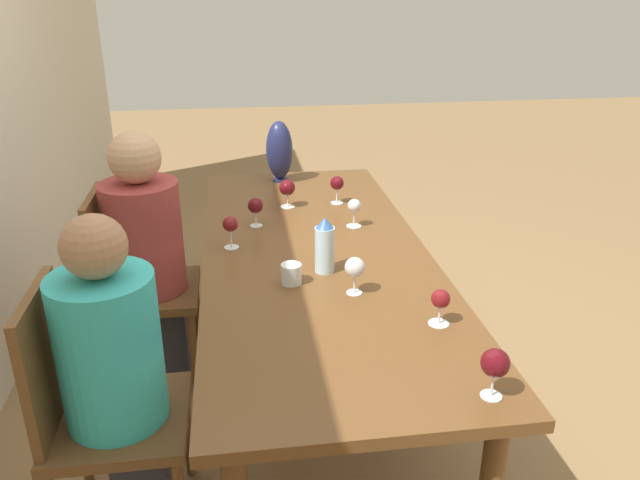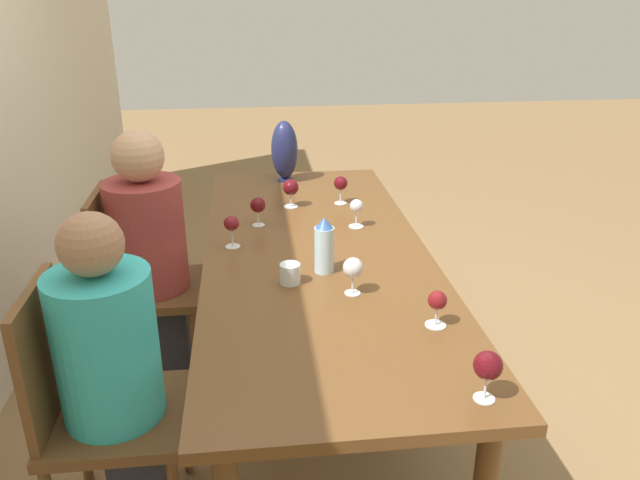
% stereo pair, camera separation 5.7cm
% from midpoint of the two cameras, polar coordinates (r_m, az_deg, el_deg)
% --- Properties ---
extents(ground_plane, '(14.00, 14.00, 0.00)m').
position_cam_midpoint_polar(ground_plane, '(2.96, -0.91, -13.89)').
color(ground_plane, olive).
extents(dining_table, '(2.32, 0.93, 0.72)m').
position_cam_midpoint_polar(dining_table, '(2.62, -1.00, -2.39)').
color(dining_table, brown).
rests_on(dining_table, ground_plane).
extents(water_bottle, '(0.08, 0.08, 0.22)m').
position_cam_midpoint_polar(water_bottle, '(2.38, -0.26, -0.53)').
color(water_bottle, silver).
rests_on(water_bottle, dining_table).
extents(water_tumbler, '(0.08, 0.08, 0.08)m').
position_cam_midpoint_polar(water_tumbler, '(2.31, -3.35, -3.12)').
color(water_tumbler, silver).
rests_on(water_tumbler, dining_table).
extents(vase, '(0.15, 0.15, 0.34)m').
position_cam_midpoint_polar(vase, '(3.47, -4.21, 8.15)').
color(vase, '#1E234C').
rests_on(vase, dining_table).
extents(wine_glass_0, '(0.07, 0.07, 0.14)m').
position_cam_midpoint_polar(wine_glass_0, '(2.62, -8.83, 1.36)').
color(wine_glass_0, silver).
rests_on(wine_glass_0, dining_table).
extents(wine_glass_1, '(0.07, 0.07, 0.13)m').
position_cam_midpoint_polar(wine_glass_1, '(2.82, 2.57, 3.04)').
color(wine_glass_1, silver).
rests_on(wine_glass_1, dining_table).
extents(wine_glass_2, '(0.07, 0.07, 0.14)m').
position_cam_midpoint_polar(wine_glass_2, '(2.21, 2.46, -2.58)').
color(wine_glass_2, silver).
rests_on(wine_glass_2, dining_table).
extents(wine_glass_3, '(0.07, 0.07, 0.13)m').
position_cam_midpoint_polar(wine_glass_3, '(2.84, -6.50, 3.09)').
color(wine_glass_3, silver).
rests_on(wine_glass_3, dining_table).
extents(wine_glass_4, '(0.08, 0.08, 0.14)m').
position_cam_midpoint_polar(wine_glass_4, '(3.08, -3.55, 4.75)').
color(wine_glass_4, silver).
rests_on(wine_glass_4, dining_table).
extents(wine_glass_5, '(0.07, 0.07, 0.14)m').
position_cam_midpoint_polar(wine_glass_5, '(3.12, 1.04, 5.16)').
color(wine_glass_5, silver).
rests_on(wine_glass_5, dining_table).
extents(wine_glass_6, '(0.08, 0.08, 0.15)m').
position_cam_midpoint_polar(wine_glass_6, '(1.74, 14.80, -10.89)').
color(wine_glass_6, silver).
rests_on(wine_glass_6, dining_table).
extents(wine_glass_7, '(0.07, 0.07, 0.12)m').
position_cam_midpoint_polar(wine_glass_7, '(2.06, 10.18, -5.45)').
color(wine_glass_7, silver).
rests_on(wine_glass_7, dining_table).
extents(chair_near, '(0.44, 0.44, 0.91)m').
position_cam_midpoint_polar(chair_near, '(2.22, -20.57, -14.14)').
color(chair_near, brown).
rests_on(chair_near, ground_plane).
extents(chair_far, '(0.44, 0.44, 0.91)m').
position_cam_midpoint_polar(chair_far, '(3.00, -17.26, -3.64)').
color(chair_far, brown).
rests_on(chair_far, ground_plane).
extents(person_near, '(0.32, 0.32, 1.15)m').
position_cam_midpoint_polar(person_near, '(2.13, -18.79, -11.30)').
color(person_near, '#2D2D38').
rests_on(person_near, ground_plane).
extents(person_far, '(0.34, 0.34, 1.18)m').
position_cam_midpoint_polar(person_far, '(2.92, -15.94, -0.95)').
color(person_far, '#2D2D38').
rests_on(person_far, ground_plane).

